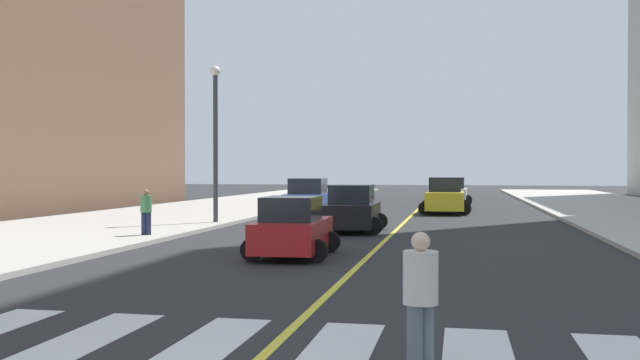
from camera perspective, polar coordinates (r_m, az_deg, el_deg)
sidewalk_kerb_west at (r=28.72m, az=-19.44°, el=-3.86°), size 10.00×120.00×0.15m
crosswalk_paint at (r=9.25m, az=-4.59°, el=-14.08°), size 13.50×4.00×0.01m
lane_divider_paint at (r=44.73m, az=8.17°, el=-2.26°), size 0.16×80.00×0.01m
car_green_nearest at (r=61.89m, az=10.53°, el=-0.70°), size 2.36×3.78×1.69m
car_white_second at (r=48.02m, az=10.77°, el=-1.00°), size 2.75×4.33×1.91m
car_red_third at (r=19.21m, az=-2.27°, el=-3.99°), size 2.41×3.78×1.66m
car_yellow_fourth at (r=38.89m, az=10.22°, el=-1.35°), size 2.79×4.47×2.00m
car_black_fifth at (r=26.98m, az=2.67°, el=-2.45°), size 2.64×4.15×1.83m
car_blue_sixth at (r=35.74m, az=-0.94°, el=-1.54°), size 2.89×4.51×1.98m
pedestrian_crossing at (r=8.28m, az=8.24°, el=-9.39°), size 0.41×0.41×1.66m
pedestrian_walking_west at (r=24.80m, az=-14.06°, el=-2.38°), size 0.39×0.39×1.57m
street_lamp at (r=30.37m, az=-8.56°, el=4.16°), size 0.44×0.44×6.74m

